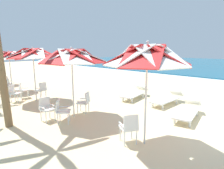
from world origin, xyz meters
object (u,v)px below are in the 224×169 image
Objects in this scene: plastic_chair_2 at (85,101)px; sun_lounger_1 at (188,111)px; beach_umbrella_2 at (33,54)px; plastic_chair_6 at (23,89)px; plastic_chair_8 at (7,85)px; plastic_chair_5 at (41,89)px; plastic_chair_3 at (46,107)px; beach_umbrella_0 at (147,56)px; sun_lounger_3 at (135,93)px; plastic_chair_4 at (15,92)px; sun_lounger_2 at (167,98)px; beach_umbrella_3 at (9,56)px; plastic_chair_7 at (7,82)px; beach_umbrella_1 at (72,56)px; plastic_chair_1 at (62,110)px; plastic_chair_0 at (129,127)px.

plastic_chair_2 is 0.39× the size of sun_lounger_1.
plastic_chair_6 is at bearing -165.88° from beach_umbrella_2.
plastic_chair_5 is at bearing 17.37° from plastic_chair_8.
plastic_chair_3 is 1.00× the size of plastic_chair_5.
beach_umbrella_2 is 3.53m from plastic_chair_8.
beach_umbrella_0 is 5.37m from sun_lounger_3.
sun_lounger_1 is (6.75, 2.53, -0.22)m from plastic_chair_5.
plastic_chair_3 is 0.32× the size of beach_umbrella_2.
plastic_chair_3 is at bearing -1.63° from plastic_chair_4.
sun_lounger_2 is at bearing 5.93° from sun_lounger_3.
beach_umbrella_3 reaches higher than plastic_chair_8.
plastic_chair_7 is at bearing -154.71° from sun_lounger_2.
beach_umbrella_0 is 1.11× the size of beach_umbrella_3.
plastic_chair_2 is (-0.07, 0.58, -1.83)m from beach_umbrella_1.
beach_umbrella_0 is 9.63m from plastic_chair_8.
plastic_chair_1 is 1.00× the size of plastic_chair_6.
plastic_chair_6 is at bearing 170.54° from plastic_chair_3.
plastic_chair_7 is at bearing 175.80° from plastic_chair_1.
plastic_chair_8 is at bearing -176.57° from beach_umbrella_0.
plastic_chair_5 is 0.40× the size of sun_lounger_2.
beach_umbrella_3 is (-6.70, 0.58, 1.69)m from plastic_chair_1.
sun_lounger_2 is at bearing 142.00° from sun_lounger_1.
sun_lounger_2 is at bearing 40.84° from plastic_chair_4.
plastic_chair_6 is 0.39× the size of sun_lounger_1.
beach_umbrella_0 reaches higher than sun_lounger_3.
beach_umbrella_3 is 10.32m from sun_lounger_1.
beach_umbrella_0 is 10.48m from plastic_chair_7.
plastic_chair_0 is 7.16m from plastic_chair_6.
plastic_chair_8 is 0.39× the size of sun_lounger_3.
beach_umbrella_1 is at bearing 0.90° from plastic_chair_7.
plastic_chair_4 is (-3.83, -1.37, 0.00)m from plastic_chair_2.
plastic_chair_3 and plastic_chair_6 have the same top height.
plastic_chair_6 is at bearing -2.62° from plastic_chair_7.
plastic_chair_2 is 0.40× the size of sun_lounger_2.
sun_lounger_2 is (-1.10, 4.24, -0.22)m from plastic_chair_0.
plastic_chair_1 is 1.00× the size of plastic_chair_8.
plastic_chair_1 is at bearing -5.18° from plastic_chair_6.
beach_umbrella_0 reaches higher than beach_umbrella_1.
plastic_chair_8 is (-2.71, -0.85, 0.00)m from plastic_chair_5.
beach_umbrella_1 is 1.95m from plastic_chair_1.
sun_lounger_2 is (8.90, 4.20, -0.22)m from plastic_chair_7.
plastic_chair_7 is 10.79m from sun_lounger_1.
plastic_chair_8 is at bearing -58.22° from beach_umbrella_3.
beach_umbrella_0 reaches higher than sun_lounger_1.
plastic_chair_6 is at bearing -156.89° from sun_lounger_1.
sun_lounger_2 is at bearing 26.83° from beach_umbrella_3.
plastic_chair_1 is at bearing -129.48° from sun_lounger_1.
beach_umbrella_3 is at bearing 179.54° from plastic_chair_0.
plastic_chair_0 is 1.00× the size of plastic_chair_1.
plastic_chair_5 is (-6.71, 0.28, -1.91)m from beach_umbrella_0.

